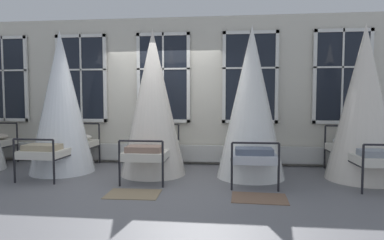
{
  "coord_description": "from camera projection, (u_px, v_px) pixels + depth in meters",
  "views": [
    {
      "loc": [
        1.44,
        -6.03,
        1.46
      ],
      "look_at": [
        0.75,
        0.12,
        1.05
      ],
      "focal_mm": 31.01,
      "sensor_mm": 36.0,
      "label": 1
    }
  ],
  "objects": [
    {
      "name": "cot_third",
      "position": [
        153.0,
        105.0,
        6.32
      ],
      "size": [
        1.25,
        1.92,
        2.76
      ],
      "rotation": [
        0.0,
        0.0,
        1.58
      ],
      "color": "black",
      "rests_on": "ground"
    },
    {
      "name": "cot_second",
      "position": [
        61.0,
        105.0,
        6.52
      ],
      "size": [
        1.25,
        1.93,
        2.77
      ],
      "rotation": [
        0.0,
        0.0,
        1.55
      ],
      "color": "black",
      "rests_on": "ground"
    },
    {
      "name": "window_bank",
      "position": [
        163.0,
        112.0,
        7.33
      ],
      "size": [
        8.74,
        0.1,
        2.82
      ],
      "color": "black",
      "rests_on": "ground"
    },
    {
      "name": "rug_fourth",
      "position": [
        259.0,
        198.0,
        4.83
      ],
      "size": [
        0.82,
        0.59,
        0.01
      ],
      "primitive_type": "cube",
      "rotation": [
        0.0,
        0.0,
        -0.04
      ],
      "color": "brown",
      "rests_on": "ground"
    },
    {
      "name": "cot_fourth",
      "position": [
        251.0,
        105.0,
        6.08
      ],
      "size": [
        1.25,
        1.92,
        2.78
      ],
      "rotation": [
        0.0,
        0.0,
        1.58
      ],
      "color": "black",
      "rests_on": "ground"
    },
    {
      "name": "back_wall_with_windows",
      "position": [
        164.0,
        91.0,
        7.42
      ],
      "size": [
        13.25,
        0.1,
        3.23
      ],
      "primitive_type": "cube",
      "color": "beige",
      "rests_on": "ground"
    },
    {
      "name": "cot_fifth",
      "position": [
        364.0,
        105.0,
        5.87
      ],
      "size": [
        1.25,
        1.93,
        2.77
      ],
      "rotation": [
        0.0,
        0.0,
        1.59
      ],
      "color": "black",
      "rests_on": "ground"
    },
    {
      "name": "ground",
      "position": [
        152.0,
        176.0,
        6.24
      ],
      "size": [
        24.5,
        24.5,
        0.0
      ],
      "primitive_type": "plane",
      "color": "slate"
    },
    {
      "name": "rug_third",
      "position": [
        133.0,
        194.0,
        5.04
      ],
      "size": [
        0.82,
        0.58,
        0.01
      ],
      "primitive_type": "cube",
      "rotation": [
        0.0,
        0.0,
        0.03
      ],
      "color": "#8E7A5B",
      "rests_on": "ground"
    }
  ]
}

